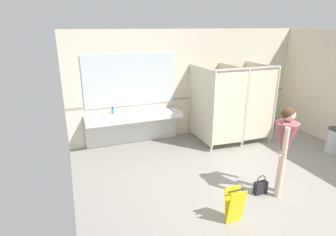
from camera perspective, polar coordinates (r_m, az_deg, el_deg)
name	(u,v)px	position (r m, az deg, el deg)	size (l,w,h in m)	color
ground_plane	(263,192)	(5.69, 19.12, -14.30)	(6.76, 6.85, 0.10)	gray
wall_back	(193,83)	(7.66, 5.23, 7.18)	(6.76, 0.12, 2.87)	beige
wall_back_tile_band	(194,97)	(7.69, 5.35, 4.28)	(6.76, 0.01, 0.06)	#9E937F
vanity_counter	(134,121)	(7.05, -7.12, -0.72)	(2.41, 0.55, 0.97)	silver
mirror_panel	(130,80)	(6.97, -7.85, 7.77)	(2.31, 0.02, 1.29)	silver
bathroom_stalls	(235,102)	(7.32, 13.69, 3.15)	(1.83, 1.38, 2.02)	beige
trash_bin	(334,141)	(7.77, 31.23, -4.02)	(0.36, 0.36, 0.63)	#B7BABF
person_standing	(285,141)	(5.17, 23.08, -4.45)	(0.56, 0.56, 1.66)	beige
handbag	(261,187)	(5.47, 18.64, -13.41)	(0.25, 0.11, 0.37)	black
soap_dispenser	(113,111)	(6.94, -11.38, 1.39)	(0.07, 0.07, 0.18)	teal
paper_cup	(105,116)	(6.73, -12.96, 0.43)	(0.07, 0.07, 0.09)	white
wet_floor_sign	(235,205)	(4.58, 13.66, -17.22)	(0.28, 0.19, 0.59)	yellow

